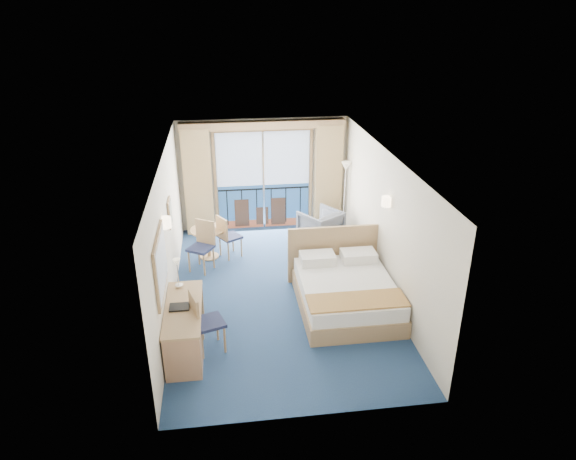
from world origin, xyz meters
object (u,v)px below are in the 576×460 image
object	(u,v)px
bed	(345,291)
table_chair_a	(227,234)
desk_chair	(203,319)
table_chair_b	(203,243)
nightstand	(359,257)
desk	(183,343)
floor_lamp	(345,180)
round_table	(208,236)
armchair	(320,226)

from	to	relation	value
bed	table_chair_a	distance (m)	3.11
desk_chair	table_chair_b	size ratio (longest dim) A/B	1.01
nightstand	desk	distance (m)	4.38
table_chair_a	floor_lamp	bearing A→B (deg)	-101.59
desk_chair	round_table	bearing A→B (deg)	-18.54
armchair	floor_lamp	bearing A→B (deg)	-177.47
bed	desk_chair	size ratio (longest dim) A/B	2.06
table_chair_a	desk	bearing A→B (deg)	137.11
bed	desk_chair	distance (m)	2.74
bed	floor_lamp	world-z (taller)	floor_lamp
desk	table_chair_a	size ratio (longest dim) A/B	1.71
desk_chair	table_chair_a	size ratio (longest dim) A/B	1.10
round_table	nightstand	bearing A→B (deg)	-17.75
armchair	table_chair_a	bearing A→B (deg)	-19.09
nightstand	desk_chair	size ratio (longest dim) A/B	0.56
floor_lamp	desk_chair	bearing A→B (deg)	-127.47
desk_chair	table_chair_b	world-z (taller)	desk_chair
floor_lamp	desk_chair	world-z (taller)	floor_lamp
table_chair_a	table_chair_b	size ratio (longest dim) A/B	0.92
bed	desk	distance (m)	3.14
armchair	table_chair_b	world-z (taller)	table_chair_b
nightstand	desk	world-z (taller)	desk
floor_lamp	table_chair_a	xyz separation A→B (m)	(-2.83, -1.01, -0.79)
bed	floor_lamp	bearing A→B (deg)	77.27
nightstand	desk	size ratio (longest dim) A/B	0.36
floor_lamp	desk	distance (m)	5.92
floor_lamp	nightstand	bearing A→B (deg)	-93.70
floor_lamp	bed	bearing A→B (deg)	-102.73
desk_chair	desk	bearing A→B (deg)	121.06
table_chair_b	round_table	bearing A→B (deg)	110.37
desk	floor_lamp	bearing A→B (deg)	52.23
round_table	table_chair_a	distance (m)	0.41
bed	table_chair_a	size ratio (longest dim) A/B	2.27
desk	desk_chair	size ratio (longest dim) A/B	1.56
nightstand	armchair	bearing A→B (deg)	109.89
desk	desk_chair	bearing A→B (deg)	48.73
armchair	table_chair_b	xyz separation A→B (m)	(-2.67, -0.98, 0.21)
nightstand	table_chair_a	xyz separation A→B (m)	(-2.71, 0.94, 0.25)
nightstand	table_chair_b	bearing A→B (deg)	171.27
armchair	round_table	bearing A→B (deg)	-22.35
bed	armchair	world-z (taller)	bed
bed	table_chair_a	bearing A→B (deg)	132.32
bed	round_table	size ratio (longest dim) A/B	2.94
bed	table_chair_a	xyz separation A→B (m)	(-2.09, 2.29, 0.22)
nightstand	desk_chair	bearing A→B (deg)	-143.50
nightstand	armchair	size ratio (longest dim) A/B	0.71
desk_chair	armchair	bearing A→B (deg)	-52.20
desk	round_table	world-z (taller)	desk
desk	round_table	bearing A→B (deg)	84.56
table_chair_b	desk_chair	bearing A→B (deg)	-57.27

